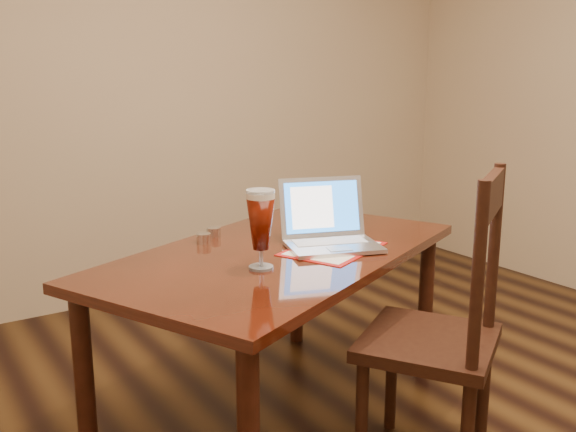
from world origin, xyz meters
TOP-DOWN VIEW (x-y plane):
  - dining_table at (-0.26, 0.76)m, footprint 1.77×1.42m
  - dining_chair at (0.02, 0.16)m, footprint 0.64×0.63m

SIDE VIEW (x-z plane):
  - dining_chair at x=0.02m, z-range -0.03..1.07m
  - dining_table at x=-0.26m, z-range 0.14..1.16m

